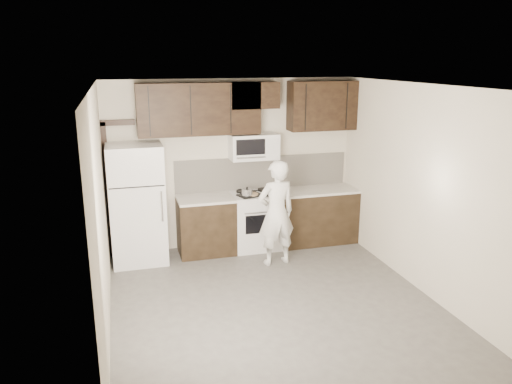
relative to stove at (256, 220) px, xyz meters
name	(u,v)px	position (x,y,z in m)	size (l,w,h in m)	color
floor	(274,303)	(-0.30, -1.94, -0.46)	(4.50, 4.50, 0.00)	#4D4A48
back_wall	(233,164)	(-0.30, 0.31, 0.89)	(4.00, 4.00, 0.00)	beige
ceiling	(276,86)	(-0.30, -1.94, 2.24)	(4.50, 4.50, 0.00)	white
counter_run	(274,219)	(0.30, 0.00, 0.00)	(2.95, 0.64, 0.91)	black
stove	(256,220)	(0.00, 0.00, 0.00)	(0.76, 0.66, 0.94)	silver
backsplash	(262,172)	(0.20, 0.30, 0.72)	(2.90, 0.02, 0.54)	beige
upper_cabinets	(248,106)	(-0.09, 0.14, 1.82)	(3.48, 0.35, 0.78)	black
microwave	(254,147)	(0.00, 0.12, 1.19)	(0.76, 0.42, 0.40)	silver
refrigerator	(137,204)	(-1.85, -0.05, 0.44)	(0.80, 0.76, 1.80)	silver
door_trim	(110,178)	(-2.22, 0.27, 0.79)	(0.50, 0.08, 2.12)	black
saucepan	(247,193)	(-0.18, -0.15, 0.52)	(0.29, 0.17, 0.16)	silver
baking_tray	(250,195)	(-0.12, -0.10, 0.46)	(0.36, 0.27, 0.02)	black
pizza	(250,194)	(-0.12, -0.10, 0.48)	(0.25, 0.25, 0.02)	tan
person	(276,213)	(0.12, -0.71, 0.33)	(0.58, 0.38, 1.59)	silver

